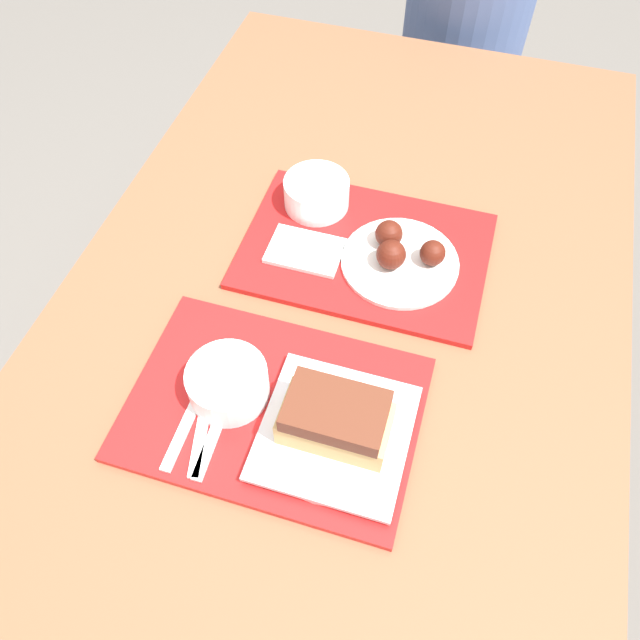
{
  "coord_description": "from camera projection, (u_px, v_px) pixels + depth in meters",
  "views": [
    {
      "loc": [
        0.15,
        -0.54,
        1.6
      ],
      "look_at": [
        -0.01,
        -0.01,
        0.81
      ],
      "focal_mm": 35.0,
      "sensor_mm": 36.0,
      "label": 1
    }
  ],
  "objects": [
    {
      "name": "ground_plane",
      "position": [
        326.0,
        497.0,
        1.63
      ],
      "size": [
        12.0,
        12.0,
        0.0
      ],
      "primitive_type": "plane",
      "color": "#605B56"
    },
    {
      "name": "picnic_table",
      "position": [
        329.0,
        362.0,
        1.08
      ],
      "size": [
        0.94,
        1.77,
        0.77
      ],
      "color": "brown",
      "rests_on": "ground_plane"
    },
    {
      "name": "picnic_bench_far",
      "position": [
        429.0,
        115.0,
        1.91
      ],
      "size": [
        0.89,
        0.28,
        0.48
      ],
      "color": "brown",
      "rests_on": "ground_plane"
    },
    {
      "name": "tray_near",
      "position": [
        274.0,
        408.0,
        0.92
      ],
      "size": [
        0.43,
        0.3,
        0.01
      ],
      "color": "red",
      "rests_on": "picnic_table"
    },
    {
      "name": "tray_far",
      "position": [
        365.0,
        251.0,
        1.1
      ],
      "size": [
        0.43,
        0.3,
        0.01
      ],
      "color": "red",
      "rests_on": "picnic_table"
    },
    {
      "name": "bowl_coleslaw_near",
      "position": [
        228.0,
        382.0,
        0.9
      ],
      "size": [
        0.12,
        0.12,
        0.06
      ],
      "color": "white",
      "rests_on": "tray_near"
    },
    {
      "name": "brisket_sandwich_plate",
      "position": [
        335.0,
        425.0,
        0.86
      ],
      "size": [
        0.21,
        0.21,
        0.09
      ],
      "color": "white",
      "rests_on": "tray_near"
    },
    {
      "name": "plastic_fork_near",
      "position": [
        203.0,
        422.0,
        0.9
      ],
      "size": [
        0.06,
        0.17,
        0.0
      ],
      "color": "white",
      "rests_on": "tray_near"
    },
    {
      "name": "plastic_knife_near",
      "position": [
        217.0,
        426.0,
        0.9
      ],
      "size": [
        0.02,
        0.17,
        0.0
      ],
      "color": "white",
      "rests_on": "tray_near"
    },
    {
      "name": "plastic_spoon_near",
      "position": [
        189.0,
        418.0,
        0.9
      ],
      "size": [
        0.02,
        0.17,
        0.0
      ],
      "color": "white",
      "rests_on": "tray_near"
    },
    {
      "name": "bowl_coleslaw_far",
      "position": [
        317.0,
        192.0,
        1.13
      ],
      "size": [
        0.12,
        0.12,
        0.06
      ],
      "color": "white",
      "rests_on": "tray_far"
    },
    {
      "name": "wings_plate_far",
      "position": [
        400.0,
        255.0,
        1.06
      ],
      "size": [
        0.2,
        0.2,
        0.06
      ],
      "color": "white",
      "rests_on": "tray_far"
    },
    {
      "name": "napkin_far",
      "position": [
        305.0,
        251.0,
        1.09
      ],
      "size": [
        0.13,
        0.09,
        0.01
      ],
      "color": "white",
      "rests_on": "tray_far"
    }
  ]
}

